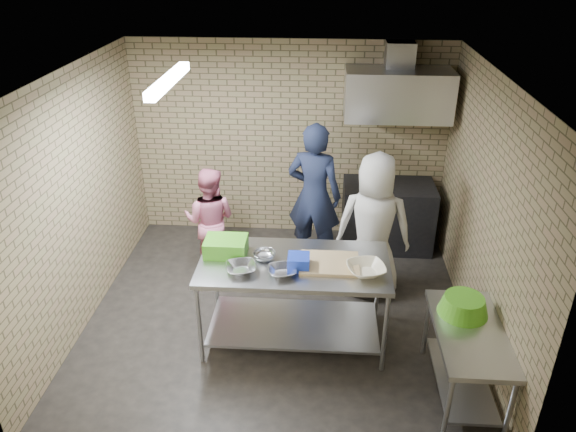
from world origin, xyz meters
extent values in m
plane|color=black|center=(0.00, 0.00, 0.00)|extent=(4.20, 4.20, 0.00)
plane|color=black|center=(0.00, 0.00, 2.70)|extent=(4.20, 4.20, 0.00)
cube|color=#8F8459|center=(0.00, 2.00, 1.35)|extent=(4.20, 0.06, 2.70)
cube|color=#8F8459|center=(0.00, -2.00, 1.35)|extent=(4.20, 0.06, 2.70)
cube|color=#8F8459|center=(-2.10, 0.00, 1.35)|extent=(0.06, 4.00, 2.70)
cube|color=#8F8459|center=(2.10, 0.00, 1.35)|extent=(0.06, 4.00, 2.70)
cube|color=#A8ABAF|center=(0.20, -0.41, 0.47)|extent=(1.90, 0.95, 0.95)
cube|color=silver|center=(1.80, -1.10, 0.38)|extent=(0.60, 1.20, 0.75)
cube|color=black|center=(1.35, 1.65, 0.45)|extent=(1.20, 0.70, 0.90)
cube|color=silver|center=(1.35, 1.70, 2.10)|extent=(1.30, 0.60, 0.60)
cube|color=#A5A8AD|center=(1.35, 1.85, 2.55)|extent=(0.35, 0.30, 0.30)
cube|color=#3F2B19|center=(1.65, 1.89, 1.92)|extent=(0.80, 0.20, 0.04)
cube|color=white|center=(-1.00, 0.00, 2.64)|extent=(0.10, 1.25, 0.08)
cube|color=#3D961B|center=(-0.50, -0.29, 1.03)|extent=(0.42, 0.32, 0.17)
cube|color=#1935BD|center=(0.25, -0.51, 1.02)|extent=(0.21, 0.21, 0.14)
cube|color=tan|center=(0.55, -0.43, 0.96)|extent=(0.58, 0.44, 0.03)
imported|color=#B5B7BC|center=(-0.30, -0.61, 0.99)|extent=(0.36, 0.36, 0.07)
imported|color=#B2B5B9|center=(-0.10, -0.36, 0.98)|extent=(0.28, 0.28, 0.07)
imported|color=silver|center=(0.10, -0.63, 0.98)|extent=(0.33, 0.33, 0.07)
imported|color=#F1E7C1|center=(0.90, -0.56, 0.99)|extent=(0.44, 0.44, 0.09)
cylinder|color=#B22619|center=(1.40, 1.89, 2.03)|extent=(0.07, 0.07, 0.18)
imported|color=#141834|center=(0.36, 1.17, 0.94)|extent=(0.78, 0.61, 1.89)
imported|color=pink|center=(-0.92, 0.91, 0.69)|extent=(0.72, 0.59, 1.38)
imported|color=silver|center=(1.06, 0.52, 0.88)|extent=(0.92, 0.65, 1.76)
camera|label=1|loc=(0.45, -4.99, 3.85)|focal=34.01mm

